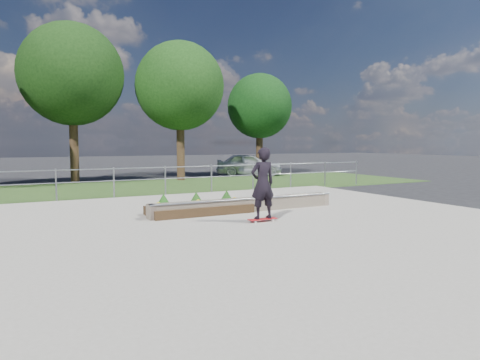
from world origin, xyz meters
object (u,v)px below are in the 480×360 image
planter_bed (199,207)px  parked_car (249,165)px  grind_ledge (246,205)px  skateboarder (263,184)px

planter_bed → parked_car: size_ratio=0.71×
grind_ledge → parked_car: (7.18, 12.79, 0.46)m
skateboarder → parked_car: size_ratio=0.46×
planter_bed → skateboarder: (0.96, -2.02, 0.82)m
planter_bed → parked_car: (8.58, 12.46, 0.48)m
skateboarder → parked_car: skateboarder is taller
planter_bed → parked_car: parked_car is taller
planter_bed → parked_car: 15.13m
grind_ledge → skateboarder: (-0.43, -1.69, 0.80)m
planter_bed → skateboarder: bearing=-64.5°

